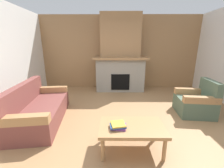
{
  "coord_description": "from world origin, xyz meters",
  "views": [
    {
      "loc": [
        -0.26,
        -2.61,
        1.63
      ],
      "look_at": [
        -0.28,
        1.11,
        0.62
      ],
      "focal_mm": 22.89,
      "sensor_mm": 36.0,
      "label": 1
    }
  ],
  "objects": [
    {
      "name": "book_stack_near_edge",
      "position": [
        -0.18,
        -0.71,
        0.46
      ],
      "size": [
        0.26,
        0.24,
        0.07
      ],
      "color": "#7A3D84",
      "rests_on": "coffee_table"
    },
    {
      "name": "couch",
      "position": [
        -1.88,
        0.24,
        0.29
      ],
      "size": [
        1.07,
        1.9,
        0.85
      ],
      "color": "brown",
      "rests_on": "ground"
    },
    {
      "name": "armchair",
      "position": [
        1.76,
        0.62,
        0.29
      ],
      "size": [
        0.83,
        0.83,
        0.85
      ],
      "color": "#4C604C",
      "rests_on": "ground"
    },
    {
      "name": "coffee_table",
      "position": [
        0.04,
        -0.65,
        0.38
      ],
      "size": [
        1.0,
        0.6,
        0.43
      ],
      "color": "#A87A4C",
      "rests_on": "ground"
    },
    {
      "name": "wall_back_wood_panel",
      "position": [
        0.0,
        3.0,
        1.35
      ],
      "size": [
        6.0,
        0.12,
        2.7
      ],
      "primitive_type": "cube",
      "color": "#997047",
      "rests_on": "ground"
    },
    {
      "name": "ground",
      "position": [
        0.0,
        0.0,
        0.0
      ],
      "size": [
        9.0,
        9.0,
        0.0
      ],
      "primitive_type": "plane",
      "color": "#9E754C"
    },
    {
      "name": "fireplace",
      "position": [
        0.0,
        2.62,
        1.16
      ],
      "size": [
        1.9,
        0.82,
        2.7
      ],
      "color": "gray",
      "rests_on": "ground"
    }
  ]
}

